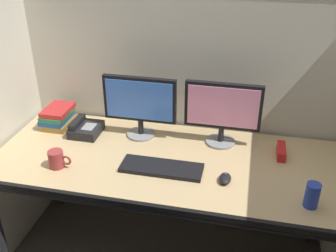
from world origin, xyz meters
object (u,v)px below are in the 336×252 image
Objects in this scene: coffee_mug at (57,159)px; red_stapler at (281,151)px; monitor_left at (140,103)px; soda_can at (312,195)px; keyboard_main at (162,168)px; book_stack at (58,117)px; desk_phone at (85,129)px; monitor_right at (223,110)px; desk at (166,168)px; computer_mouse at (225,178)px.

coffee_mug is 1.21m from red_stapler.
soda_can is (0.94, -0.46, -0.15)m from monitor_left.
coffee_mug is (-1.28, 0.04, -0.01)m from soda_can.
soda_can is at bearing -25.98° from monitor_left.
red_stapler is (0.61, 0.27, 0.02)m from keyboard_main.
book_stack reaches higher than red_stapler.
monitor_left is 0.39m from desk_phone.
book_stack is (-1.48, 0.47, -0.00)m from soda_can.
book_stack is at bearing -179.74° from monitor_right.
monitor_right reaches higher than book_stack.
desk is 19.79× the size of computer_mouse.
keyboard_main is 0.33m from computer_mouse.
monitor_right is 0.84m from desk_phone.
coffee_mug reaches higher than desk.
computer_mouse is at bearing -19.61° from desk.
soda_can is (0.73, -0.13, 0.05)m from keyboard_main.
monitor_left is at bearing 154.02° from soda_can.
red_stapler is at bearing 106.26° from soda_can.
desk_phone is 1.27× the size of red_stapler.
keyboard_main is 0.56m from coffee_mug.
monitor_left is 0.57m from book_stack.
computer_mouse is at bearing -18.62° from book_stack.
desk_phone is at bearing -179.75° from red_stapler.
desk is at bearing 18.52° from coffee_mug.
desk_phone is at bearing 161.09° from computer_mouse.
desk_phone is (-0.87, 0.30, 0.02)m from computer_mouse.
red_stapler is at bearing 24.21° from keyboard_main.
book_stack is (-1.08, 0.36, 0.04)m from computer_mouse.
book_stack is (-0.75, 0.33, 0.05)m from keyboard_main.
red_stapler is at bearing 16.86° from desk.
soda_can is 0.43m from red_stapler.
red_stapler is at bearing 17.64° from coffee_mug.
soda_can is 0.56× the size of book_stack.
coffee_mug reaches higher than computer_mouse.
soda_can reaches higher than keyboard_main.
monitor_left is 3.41× the size of coffee_mug.
desk_phone is at bearing -175.08° from monitor_right.
monitor_left is 0.56m from coffee_mug.
red_stapler is (0.28, 0.30, 0.01)m from computer_mouse.
coffee_mug is at bearing -64.46° from book_stack.
desk is 0.80m from book_stack.
red_stapler reaches higher than keyboard_main.
desk is at bearing 163.11° from soda_can.
desk_phone is 1.15m from red_stapler.
desk_phone reaches higher than red_stapler.
keyboard_main is at bearing -57.26° from monitor_left.
monitor_right is 2.26× the size of desk_phone.
computer_mouse is at bearing -18.91° from desk_phone.
desk_phone reaches higher than computer_mouse.
monitor_right is at bearing 42.62° from desk.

